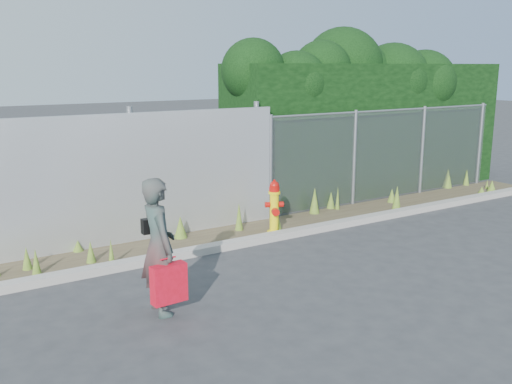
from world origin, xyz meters
The scene contains 10 objects.
ground centered at (0.00, 0.00, 0.00)m, with size 80.00×80.00×0.00m, color #333336.
curb centered at (0.00, 1.80, 0.06)m, with size 16.00×0.22×0.12m, color #9A948B.
weed_strip centered at (0.69, 2.47, 0.12)m, with size 16.00×1.35×0.55m.
corrugated_fence centered at (-3.25, 3.01, 1.10)m, with size 8.50×0.21×2.30m.
chainlink_fence centered at (4.25, 3.00, 1.03)m, with size 6.50×0.07×2.05m.
hedge centered at (4.52, 4.04, 2.05)m, with size 7.55×2.17×3.83m.
fire_hydrant centered at (0.53, 2.09, 0.48)m, with size 0.33×0.30×0.99m.
woman centered at (-2.52, 0.09, 0.84)m, with size 0.61×0.40×1.68m, color #0F655C.
red_tote_bag centered at (-2.50, -0.15, 0.45)m, with size 0.42×0.16×0.56m.
black_shoulder_bag centered at (-2.54, 0.23, 1.07)m, with size 0.24×0.10×0.18m.
Camera 1 is at (-5.02, -6.04, 2.96)m, focal length 40.00 mm.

